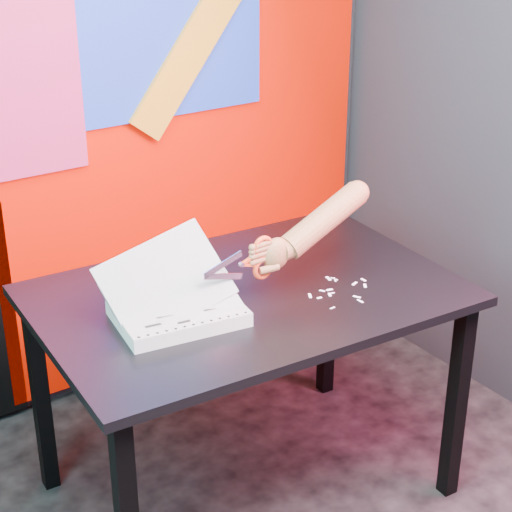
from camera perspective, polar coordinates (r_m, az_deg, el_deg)
room at (r=1.71m, az=0.91°, el=4.80°), size 3.01×3.01×2.71m
backdrop at (r=3.11m, az=-14.06°, el=5.56°), size 2.88×0.05×2.08m
work_table at (r=2.64m, az=-0.60°, el=-3.98°), size 1.31×0.92×0.75m
printout_stack at (r=2.44m, az=-5.24°, el=-3.70°), size 0.40×0.31×0.27m
scissors at (r=2.48m, az=0.15°, el=-0.22°), size 0.25×0.02×0.14m
hand_forearm at (r=2.59m, az=4.01°, el=2.08°), size 0.44×0.09×0.21m
paper_clippings at (r=2.63m, az=5.53°, el=-2.21°), size 0.22×0.20×0.00m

